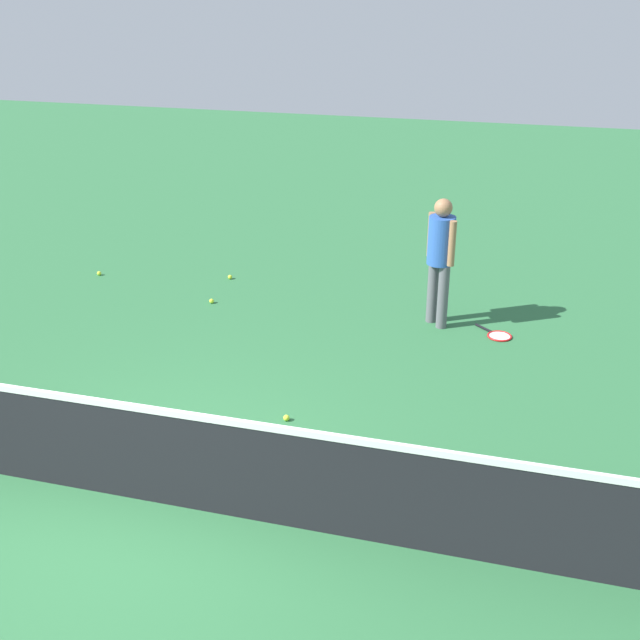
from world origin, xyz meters
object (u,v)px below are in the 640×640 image
Objects in this scene: tennis_ball_baseline at (230,277)px; tennis_ball_near_player at (99,273)px; player_near_side at (440,252)px; tennis_racket_near_player at (498,335)px; tennis_ball_by_net at (212,301)px; tennis_ball_midcourt at (286,418)px.

tennis_ball_near_player is at bearing 11.05° from tennis_ball_baseline.
player_near_side is 5.34m from tennis_ball_near_player.
tennis_racket_near_player is at bearing 174.33° from tennis_ball_near_player.
tennis_ball_midcourt is (-1.97, 2.72, 0.00)m from tennis_ball_by_net.
tennis_ball_near_player is 1.00× the size of tennis_ball_midcourt.
tennis_ball_near_player is (6.05, -0.60, 0.02)m from tennis_racket_near_player.
tennis_ball_baseline is (-2.00, -0.39, 0.00)m from tennis_ball_near_player.
player_near_side reaches higher than tennis_racket_near_player.
tennis_ball_midcourt is (1.98, 2.69, 0.02)m from tennis_racket_near_player.
tennis_ball_midcourt is at bearing 141.04° from tennis_ball_near_player.
player_near_side is at bearing -112.16° from tennis_ball_midcourt.
player_near_side reaches higher than tennis_ball_midcourt.
tennis_ball_midcourt is at bearing 53.61° from tennis_racket_near_player.
tennis_ball_by_net is 1.00× the size of tennis_ball_baseline.
tennis_ball_by_net reaches higher than tennis_racket_near_player.
tennis_ball_by_net is 3.36m from tennis_ball_midcourt.
tennis_ball_near_player is 1.00× the size of tennis_ball_baseline.
tennis_racket_near_player is 8.41× the size of tennis_ball_midcourt.
tennis_ball_by_net is at bearing 164.86° from tennis_ball_near_player.
player_near_side is 3.06× the size of tennis_racket_near_player.
tennis_ball_midcourt reaches higher than tennis_racket_near_player.
tennis_ball_near_player is 2.17m from tennis_ball_by_net.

